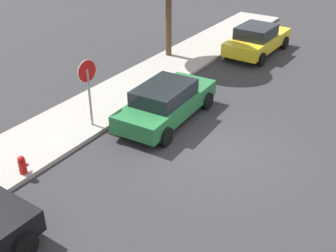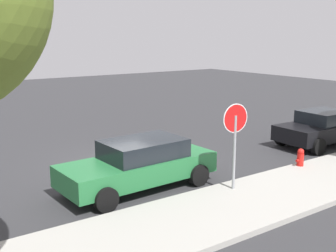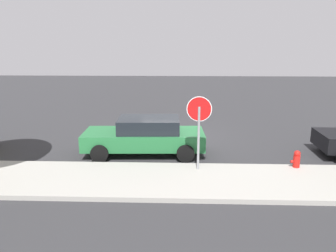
{
  "view_description": "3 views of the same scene",
  "coord_description": "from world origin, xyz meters",
  "px_view_note": "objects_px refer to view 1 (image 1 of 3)",
  "views": [
    {
      "loc": [
        -10.46,
        -5.0,
        7.31
      ],
      "look_at": [
        -0.84,
        1.26,
        0.84
      ],
      "focal_mm": 45.0,
      "sensor_mm": 36.0,
      "label": 1
    },
    {
      "loc": [
        6.69,
        12.21,
        4.3
      ],
      "look_at": [
        -1.0,
        1.28,
        1.42
      ],
      "focal_mm": 45.0,
      "sensor_mm": 36.0,
      "label": 2
    },
    {
      "loc": [
        -0.53,
        14.26,
        4.07
      ],
      "look_at": [
        -0.06,
        1.53,
        0.9
      ],
      "focal_mm": 35.0,
      "sensor_mm": 36.0,
      "label": 3
    }
  ],
  "objects_px": {
    "parked_car_yellow": "(257,39)",
    "fire_hydrant": "(23,166)",
    "parked_car_green": "(166,102)",
    "stop_sign": "(88,82)"
  },
  "relations": [
    {
      "from": "stop_sign",
      "to": "fire_hydrant",
      "type": "height_order",
      "value": "stop_sign"
    },
    {
      "from": "parked_car_green",
      "to": "parked_car_yellow",
      "type": "relative_size",
      "value": 1.02
    },
    {
      "from": "parked_car_yellow",
      "to": "fire_hydrant",
      "type": "distance_m",
      "value": 13.66
    },
    {
      "from": "parked_car_green",
      "to": "fire_hydrant",
      "type": "xyz_separation_m",
      "value": [
        -5.16,
        1.56,
        -0.37
      ]
    },
    {
      "from": "parked_car_yellow",
      "to": "fire_hydrant",
      "type": "xyz_separation_m",
      "value": [
        -13.58,
        1.51,
        -0.38
      ]
    },
    {
      "from": "parked_car_yellow",
      "to": "fire_hydrant",
      "type": "height_order",
      "value": "parked_car_yellow"
    },
    {
      "from": "fire_hydrant",
      "to": "parked_car_yellow",
      "type": "bearing_deg",
      "value": -6.33
    },
    {
      "from": "parked_car_green",
      "to": "fire_hydrant",
      "type": "height_order",
      "value": "parked_car_green"
    },
    {
      "from": "stop_sign",
      "to": "fire_hydrant",
      "type": "xyz_separation_m",
      "value": [
        -3.25,
        -0.28,
        -1.38
      ]
    },
    {
      "from": "stop_sign",
      "to": "parked_car_yellow",
      "type": "height_order",
      "value": "stop_sign"
    }
  ]
}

